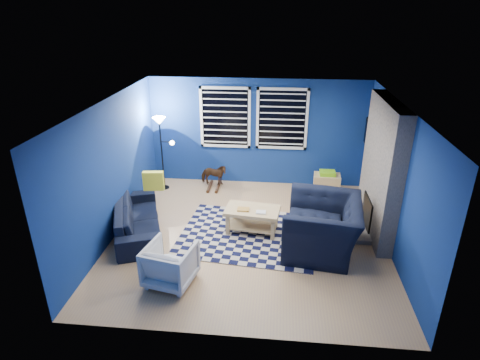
# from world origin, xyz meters

# --- Properties ---
(floor) EXTENTS (5.00, 5.00, 0.00)m
(floor) POSITION_xyz_m (0.00, 0.00, 0.00)
(floor) COLOR tan
(floor) RESTS_ON ground
(ceiling) EXTENTS (5.00, 5.00, 0.00)m
(ceiling) POSITION_xyz_m (0.00, 0.00, 2.50)
(ceiling) COLOR white
(ceiling) RESTS_ON wall_back
(wall_back) EXTENTS (5.00, 0.00, 5.00)m
(wall_back) POSITION_xyz_m (0.00, 2.50, 1.25)
(wall_back) COLOR navy
(wall_back) RESTS_ON floor
(wall_left) EXTENTS (0.00, 5.00, 5.00)m
(wall_left) POSITION_xyz_m (-2.50, 0.00, 1.25)
(wall_left) COLOR navy
(wall_left) RESTS_ON floor
(wall_right) EXTENTS (0.00, 5.00, 5.00)m
(wall_right) POSITION_xyz_m (2.50, 0.00, 1.25)
(wall_right) COLOR navy
(wall_right) RESTS_ON floor
(fireplace) EXTENTS (0.65, 2.00, 2.50)m
(fireplace) POSITION_xyz_m (2.36, 0.50, 1.20)
(fireplace) COLOR gray
(fireplace) RESTS_ON floor
(window_left) EXTENTS (1.17, 0.06, 1.42)m
(window_left) POSITION_xyz_m (-0.75, 2.46, 1.60)
(window_left) COLOR black
(window_left) RESTS_ON wall_back
(window_right) EXTENTS (1.17, 0.06, 1.42)m
(window_right) POSITION_xyz_m (0.55, 2.46, 1.60)
(window_right) COLOR black
(window_right) RESTS_ON wall_back
(tv) EXTENTS (0.07, 1.00, 0.58)m
(tv) POSITION_xyz_m (2.45, 2.00, 1.40)
(tv) COLOR black
(tv) RESTS_ON wall_right
(rug) EXTENTS (2.69, 2.25, 0.02)m
(rug) POSITION_xyz_m (-0.01, 0.04, 0.01)
(rug) COLOR black
(rug) RESTS_ON floor
(sofa) EXTENTS (2.15, 1.44, 0.59)m
(sofa) POSITION_xyz_m (-2.10, -0.07, 0.29)
(sofa) COLOR black
(sofa) RESTS_ON floor
(armchair_big) EXTENTS (1.59, 1.43, 0.93)m
(armchair_big) POSITION_xyz_m (1.31, -0.32, 0.47)
(armchair_big) COLOR black
(armchair_big) RESTS_ON floor
(armchair_bent) EXTENTS (0.84, 0.86, 0.66)m
(armchair_bent) POSITION_xyz_m (-1.09, -1.47, 0.33)
(armchair_bent) COLOR gray
(armchair_bent) RESTS_ON floor
(rocking_horse) EXTENTS (0.31, 0.63, 0.52)m
(rocking_horse) POSITION_xyz_m (-0.99, 2.06, 0.33)
(rocking_horse) COLOR #412615
(rocking_horse) RESTS_ON floor
(coffee_table) EXTENTS (1.06, 0.69, 0.50)m
(coffee_table) POSITION_xyz_m (0.05, 0.17, 0.35)
(coffee_table) COLOR tan
(coffee_table) RESTS_ON rug
(cabinet) EXTENTS (0.60, 0.42, 0.57)m
(cabinet) POSITION_xyz_m (1.61, 1.96, 0.25)
(cabinet) COLOR tan
(cabinet) RESTS_ON floor
(floor_lamp) EXTENTS (0.47, 0.29, 1.71)m
(floor_lamp) POSITION_xyz_m (-2.13, 1.93, 1.40)
(floor_lamp) COLOR black
(floor_lamp) RESTS_ON floor
(throw_pillow) EXTENTS (0.42, 0.17, 0.39)m
(throw_pillow) POSITION_xyz_m (-1.95, 0.60, 0.78)
(throw_pillow) COLOR gold
(throw_pillow) RESTS_ON sofa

